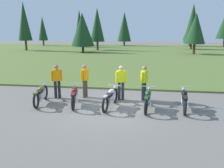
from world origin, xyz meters
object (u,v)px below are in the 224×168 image
(rider_near_row_end, at_px, (57,79))
(rider_checking_bike, at_px, (121,81))
(motorcycle_olive, at_px, (41,94))
(motorcycle_black, at_px, (184,100))
(rider_with_back_turned, at_px, (85,79))
(rider_in_hivis_vest, at_px, (144,81))
(motorcycle_silver, at_px, (110,98))
(motorcycle_maroon, at_px, (75,96))
(motorcycle_british_green, at_px, (148,99))

(rider_near_row_end, height_order, rider_checking_bike, same)
(motorcycle_olive, height_order, motorcycle_black, same)
(rider_with_back_turned, xyz_separation_m, rider_in_hivis_vest, (2.91, -0.04, 0.00))
(motorcycle_silver, xyz_separation_m, rider_checking_bike, (0.33, 1.21, 0.51))
(motorcycle_black, bearing_deg, rider_in_hivis_vest, 145.70)
(rider_checking_bike, height_order, rider_with_back_turned, same)
(motorcycle_silver, xyz_separation_m, rider_near_row_end, (-2.82, 1.05, 0.51))
(motorcycle_maroon, relative_size, motorcycle_british_green, 0.99)
(rider_in_hivis_vest, bearing_deg, rider_with_back_turned, 179.27)
(motorcycle_black, bearing_deg, rider_near_row_end, 171.58)
(motorcycle_silver, distance_m, rider_in_hivis_vest, 2.01)
(motorcycle_maroon, height_order, motorcycle_british_green, same)
(rider_checking_bike, distance_m, rider_in_hivis_vest, 1.09)
(motorcycle_british_green, bearing_deg, rider_in_hivis_vest, 97.67)
(rider_with_back_turned, relative_size, rider_in_hivis_vest, 1.00)
(motorcycle_maroon, relative_size, motorcycle_silver, 0.99)
(motorcycle_silver, relative_size, motorcycle_black, 1.00)
(motorcycle_black, xyz_separation_m, rider_in_hivis_vest, (-1.70, 1.16, 0.51))
(motorcycle_maroon, distance_m, rider_checking_bike, 2.32)
(motorcycle_maroon, distance_m, rider_with_back_turned, 1.40)
(motorcycle_maroon, distance_m, motorcycle_silver, 1.64)
(motorcycle_black, distance_m, rider_near_row_end, 6.02)
(motorcycle_silver, xyz_separation_m, rider_in_hivis_vest, (1.41, 1.33, 0.51))
(motorcycle_silver, height_order, rider_checking_bike, rider_checking_bike)
(rider_in_hivis_vest, bearing_deg, motorcycle_black, -34.30)
(motorcycle_british_green, relative_size, rider_near_row_end, 1.26)
(motorcycle_olive, distance_m, rider_with_back_turned, 2.21)
(motorcycle_black, xyz_separation_m, rider_with_back_turned, (-4.61, 1.20, 0.51))
(motorcycle_maroon, bearing_deg, motorcycle_silver, -2.60)
(motorcycle_olive, bearing_deg, rider_with_back_turned, 36.02)
(motorcycle_maroon, xyz_separation_m, rider_in_hivis_vest, (3.05, 1.26, 0.51))
(motorcycle_olive, xyz_separation_m, motorcycle_maroon, (1.60, -0.03, 0.00))
(rider_with_back_turned, bearing_deg, motorcycle_silver, -42.45)
(motorcycle_british_green, distance_m, rider_in_hivis_vest, 1.44)
(motorcycle_black, height_order, rider_with_back_turned, rider_with_back_turned)
(rider_with_back_turned, bearing_deg, rider_in_hivis_vest, -0.73)
(rider_near_row_end, bearing_deg, rider_in_hivis_vest, 3.80)
(motorcycle_british_green, height_order, rider_checking_bike, rider_checking_bike)
(motorcycle_british_green, xyz_separation_m, rider_with_back_turned, (-3.09, 1.38, 0.51))
(rider_near_row_end, bearing_deg, motorcycle_olive, -113.78)
(motorcycle_british_green, bearing_deg, motorcycle_silver, 179.74)
(motorcycle_olive, distance_m, motorcycle_british_green, 4.83)
(rider_checking_bike, bearing_deg, motorcycle_olive, -162.67)
(rider_in_hivis_vest, bearing_deg, motorcycle_silver, -136.73)
(rider_near_row_end, distance_m, rider_checking_bike, 3.15)
(motorcycle_maroon, relative_size, motorcycle_black, 0.99)
(rider_checking_bike, bearing_deg, motorcycle_black, -20.49)
(rider_near_row_end, relative_size, rider_with_back_turned, 1.00)
(motorcycle_silver, bearing_deg, motorcycle_british_green, -0.26)
(motorcycle_olive, bearing_deg, rider_near_row_end, 66.22)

